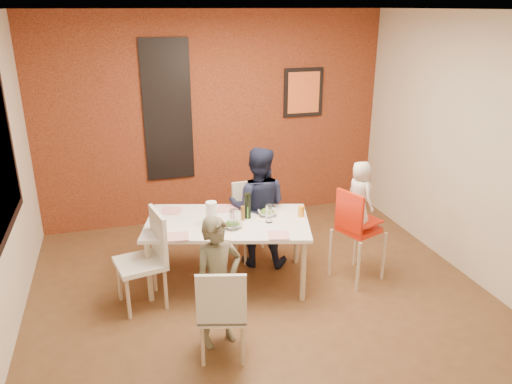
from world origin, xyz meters
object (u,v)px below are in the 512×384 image
object	(u,v)px
dining_table	(227,226)
wine_bottle	(248,206)
chair_far	(252,215)
chair_near	(222,310)
child_far	(258,207)
high_chair	(356,227)
child_near	(218,282)
chair_left	(148,254)
paper_towel_roll	(211,214)
toddler	(360,195)

from	to	relation	value
dining_table	wine_bottle	distance (m)	0.29
chair_far	dining_table	bearing A→B (deg)	-131.65
chair_near	child_far	world-z (taller)	child_far
high_chair	wine_bottle	world-z (taller)	high_chair
chair_near	child_near	xyz separation A→B (m)	(0.02, 0.23, 0.11)
chair_near	high_chair	size ratio (longest dim) A/B	0.84
chair_left	high_chair	size ratio (longest dim) A/B	0.93
chair_near	wine_bottle	size ratio (longest dim) A/B	3.18
dining_table	chair_left	distance (m)	0.85
paper_towel_roll	child_near	bearing A→B (deg)	-98.12
child_far	wine_bottle	size ratio (longest dim) A/B	5.08
high_chair	child_near	xyz separation A→B (m)	(-1.58, -0.65, -0.02)
chair_left	toddler	size ratio (longest dim) A/B	1.34
child_far	paper_towel_roll	size ratio (longest dim) A/B	5.50
dining_table	chair_near	distance (m)	1.27
chair_near	child_far	distance (m)	1.69
high_chair	toddler	xyz separation A→B (m)	(0.02, 0.02, 0.34)
dining_table	toddler	size ratio (longest dim) A/B	2.59
wine_bottle	paper_towel_roll	distance (m)	0.40
chair_left	child_near	distance (m)	0.94
chair_near	chair_far	size ratio (longest dim) A/B	0.98
child_near	paper_towel_roll	size ratio (longest dim) A/B	4.74
toddler	wine_bottle	size ratio (longest dim) A/B	2.65
chair_near	chair_far	world-z (taller)	chair_far
chair_left	paper_towel_roll	distance (m)	0.72
dining_table	toddler	xyz separation A→B (m)	(1.30, -0.32, 0.32)
dining_table	toddler	bearing A→B (deg)	-13.72
paper_towel_roll	chair_far	bearing A→B (deg)	45.43
dining_table	high_chair	world-z (taller)	high_chair
chair_far	toddler	size ratio (longest dim) A/B	1.22
chair_left	toddler	world-z (taller)	toddler
dining_table	high_chair	size ratio (longest dim) A/B	1.81
dining_table	paper_towel_roll	distance (m)	0.26
chair_near	paper_towel_roll	xyz separation A→B (m)	(0.15, 1.16, 0.34)
chair_left	child_far	size ratio (longest dim) A/B	0.70
chair_far	high_chair	world-z (taller)	high_chair
dining_table	chair_far	distance (m)	0.68
chair_far	chair_near	bearing A→B (deg)	-116.97
chair_far	child_far	distance (m)	0.31
high_chair	paper_towel_roll	xyz separation A→B (m)	(-1.45, 0.28, 0.20)
chair_far	child_near	distance (m)	1.67
high_chair	dining_table	bearing A→B (deg)	53.98
paper_towel_roll	chair_near	bearing A→B (deg)	-97.44
chair_left	paper_towel_roll	world-z (taller)	chair_left
chair_near	paper_towel_roll	world-z (taller)	paper_towel_roll
chair_near	chair_left	distance (m)	1.13
chair_far	child_far	size ratio (longest dim) A/B	0.64
chair_far	chair_left	size ratio (longest dim) A/B	0.92
chair_near	high_chair	bearing A→B (deg)	-136.35
chair_near	wine_bottle	distance (m)	1.39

